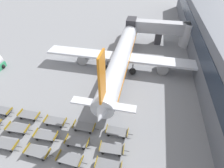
# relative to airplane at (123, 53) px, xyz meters

# --- Properties ---
(ground_plane) EXTENTS (500.00, 500.00, 0.00)m
(ground_plane) POSITION_rel_airplane_xyz_m (-15.24, 0.71, -3.04)
(ground_plane) COLOR gray
(jet_bridge) EXTENTS (18.00, 4.28, 6.07)m
(jet_bridge) POSITION_rel_airplane_xyz_m (9.17, 12.98, 0.65)
(jet_bridge) COLOR #A8AAB2
(jet_bridge) RESTS_ON ground_plane
(airplane) EXTENTS (32.52, 38.66, 11.68)m
(airplane) POSITION_rel_airplane_xyz_m (0.00, 0.00, 0.00)
(airplane) COLOR silver
(airplane) RESTS_ON ground_plane
(baggage_dolly_row_near_col_b) EXTENTS (3.82, 1.64, 0.92)m
(baggage_dolly_row_near_col_b) POSITION_rel_airplane_xyz_m (-11.54, -22.89, -2.56)
(baggage_dolly_row_near_col_b) COLOR slate
(baggage_dolly_row_near_col_b) RESTS_ON ground_plane
(baggage_dolly_row_near_col_c) EXTENTS (3.84, 1.68, 0.92)m
(baggage_dolly_row_near_col_c) POSITION_rel_airplane_xyz_m (-6.89, -23.00, -2.56)
(baggage_dolly_row_near_col_c) COLOR slate
(baggage_dolly_row_near_col_c) RESTS_ON ground_plane
(baggage_dolly_row_near_col_d) EXTENTS (3.84, 1.70, 0.92)m
(baggage_dolly_row_near_col_d) POSITION_rel_airplane_xyz_m (-2.52, -23.02, -2.56)
(baggage_dolly_row_near_col_d) COLOR slate
(baggage_dolly_row_near_col_d) RESTS_ON ground_plane
(baggage_dolly_row_near_col_e) EXTENTS (3.81, 1.60, 0.92)m
(baggage_dolly_row_near_col_e) POSITION_rel_airplane_xyz_m (2.26, -22.79, -2.56)
(baggage_dolly_row_near_col_e) COLOR slate
(baggage_dolly_row_near_col_e) RESTS_ON ground_plane
(baggage_dolly_row_mid_a_col_b) EXTENTS (3.84, 1.70, 0.92)m
(baggage_dolly_row_mid_a_col_b) POSITION_rel_airplane_xyz_m (-11.59, -20.32, -2.56)
(baggage_dolly_row_mid_a_col_b) COLOR slate
(baggage_dolly_row_mid_a_col_b) RESTS_ON ground_plane
(baggage_dolly_row_mid_a_col_c) EXTENTS (3.84, 1.68, 0.92)m
(baggage_dolly_row_mid_a_col_c) POSITION_rel_airplane_xyz_m (-7.08, -20.55, -2.56)
(baggage_dolly_row_mid_a_col_c) COLOR slate
(baggage_dolly_row_mid_a_col_c) RESTS_ON ground_plane
(baggage_dolly_row_mid_a_col_d) EXTENTS (3.82, 1.61, 0.92)m
(baggage_dolly_row_mid_a_col_d) POSITION_rel_airplane_xyz_m (-2.53, -20.56, -2.56)
(baggage_dolly_row_mid_a_col_d) COLOR slate
(baggage_dolly_row_mid_a_col_d) RESTS_ON ground_plane
(baggage_dolly_row_mid_a_col_e) EXTENTS (3.85, 1.72, 0.92)m
(baggage_dolly_row_mid_a_col_e) POSITION_rel_airplane_xyz_m (2.19, -20.56, -2.56)
(baggage_dolly_row_mid_a_col_e) COLOR slate
(baggage_dolly_row_mid_a_col_e) RESTS_ON ground_plane
(baggage_dolly_row_mid_b_col_a) EXTENTS (3.83, 1.65, 0.92)m
(baggage_dolly_row_mid_b_col_a) POSITION_rel_airplane_xyz_m (-16.22, -17.85, -2.56)
(baggage_dolly_row_mid_b_col_a) COLOR slate
(baggage_dolly_row_mid_b_col_a) RESTS_ON ground_plane
(baggage_dolly_row_mid_b_col_b) EXTENTS (3.81, 1.60, 0.92)m
(baggage_dolly_row_mid_b_col_b) POSITION_rel_airplane_xyz_m (-11.42, -17.79, -2.56)
(baggage_dolly_row_mid_b_col_b) COLOR slate
(baggage_dolly_row_mid_b_col_b) RESTS_ON ground_plane
(baggage_dolly_row_mid_b_col_c) EXTENTS (3.82, 1.62, 0.92)m
(baggage_dolly_row_mid_b_col_c) POSITION_rel_airplane_xyz_m (-6.94, -18.03, -2.56)
(baggage_dolly_row_mid_b_col_c) COLOR slate
(baggage_dolly_row_mid_b_col_c) RESTS_ON ground_plane
(baggage_dolly_row_mid_b_col_d) EXTENTS (3.81, 1.60, 0.92)m
(baggage_dolly_row_mid_b_col_d) POSITION_rel_airplane_xyz_m (-2.45, -18.05, -2.56)
(baggage_dolly_row_mid_b_col_d) COLOR slate
(baggage_dolly_row_mid_b_col_d) RESTS_ON ground_plane
(baggage_dolly_row_mid_b_col_e) EXTENTS (3.81, 1.61, 0.92)m
(baggage_dolly_row_mid_b_col_e) POSITION_rel_airplane_xyz_m (2.32, -17.87, -2.56)
(baggage_dolly_row_mid_b_col_e) COLOR slate
(baggage_dolly_row_mid_b_col_e) RESTS_ON ground_plane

